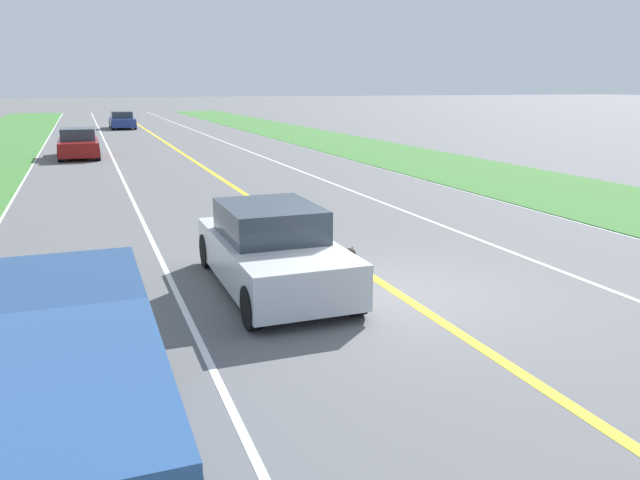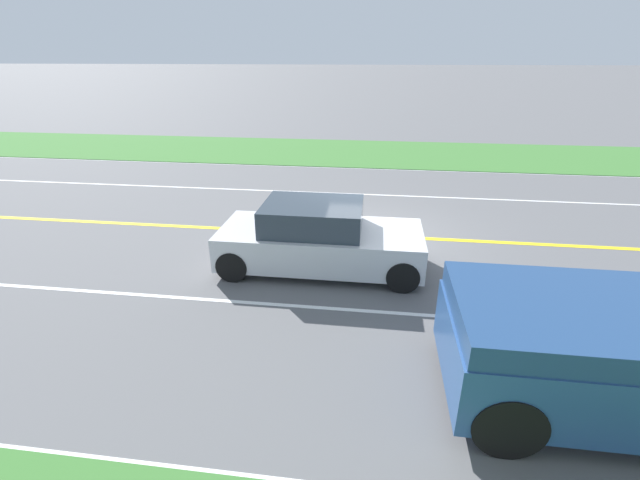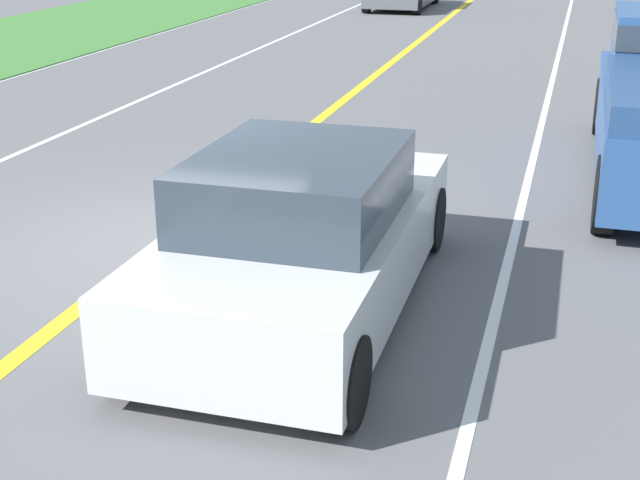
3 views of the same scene
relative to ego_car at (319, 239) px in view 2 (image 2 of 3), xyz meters
name	(u,v)px [view 2 (image 2 of 3)]	position (x,y,z in m)	size (l,w,h in m)	color
ground_plane	(373,236)	(-1.88, 1.15, -0.67)	(400.00, 400.00, 0.00)	#5B5B5E
centre_divider_line	(373,236)	(-1.88, 1.15, -0.66)	(0.18, 160.00, 0.01)	yellow
lane_edge_line_left	(376,169)	(-8.88, 1.15, -0.66)	(0.14, 160.00, 0.01)	white
lane_dash_same_dir	(370,311)	(1.62, 1.15, -0.66)	(0.10, 160.00, 0.01)	white
lane_dash_oncoming	(375,195)	(-5.38, 1.15, -0.66)	(0.10, 160.00, 0.01)	white
grass_verge_left	(377,153)	(-11.88, 1.15, -0.65)	(6.00, 160.00, 0.03)	#3D7533
ego_car	(319,239)	(0.00, 0.00, 0.00)	(1.84, 4.23, 1.44)	silver
dog	(335,228)	(-1.17, 0.23, -0.22)	(0.43, 1.02, 0.73)	black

